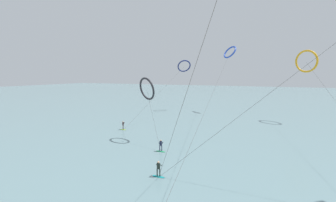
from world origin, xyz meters
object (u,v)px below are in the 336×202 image
(kite_amber, at_px, (306,61))
(kite_cobalt, at_px, (230,52))
(surfer_lime, at_px, (123,126))
(surfer_teal, at_px, (159,170))
(kite_navy, at_px, (184,66))
(surfer_emerald, at_px, (161,146))
(kite_charcoal, at_px, (147,89))

(kite_amber, bearing_deg, kite_cobalt, 20.52)
(surfer_lime, height_order, surfer_teal, same)
(surfer_lime, relative_size, kite_navy, 0.06)
(surfer_lime, distance_m, surfer_emerald, 13.82)
(surfer_lime, height_order, kite_cobalt, kite_cobalt)
(surfer_lime, bearing_deg, kite_cobalt, -71.26)
(surfer_emerald, relative_size, kite_navy, 0.06)
(kite_amber, height_order, kite_navy, kite_amber)
(kite_navy, relative_size, kite_charcoal, 2.69)
(surfer_lime, height_order, kite_charcoal, kite_charcoal)
(surfer_emerald, xyz_separation_m, kite_cobalt, (4.57, 34.94, 15.87))
(surfer_emerald, distance_m, surfer_teal, 7.16)
(surfer_teal, distance_m, kite_amber, 41.67)
(surfer_emerald, xyz_separation_m, kite_amber, (21.35, 28.54, 12.64))
(surfer_teal, xyz_separation_m, kite_navy, (-10.71, 39.62, 12.27))
(kite_navy, bearing_deg, kite_cobalt, 154.40)
(surfer_emerald, bearing_deg, surfer_lime, 114.15)
(kite_navy, xyz_separation_m, kite_cobalt, (12.48, 1.91, 3.60))
(surfer_emerald, relative_size, kite_cobalt, 0.03)
(kite_amber, distance_m, kite_cobalt, 18.24)
(surfer_teal, xyz_separation_m, kite_amber, (18.54, 35.12, 12.64))
(kite_charcoal, bearing_deg, surfer_teal, 150.02)
(surfer_lime, relative_size, surfer_teal, 1.00)
(kite_navy, bearing_deg, surfer_emerald, 69.17)
(kite_amber, xyz_separation_m, kite_charcoal, (-25.44, -24.85, -5.05))
(surfer_emerald, distance_m, kite_charcoal, 9.38)
(surfer_emerald, distance_m, kite_cobalt, 38.65)
(surfer_teal, relative_size, kite_cobalt, 0.03)
(surfer_lime, xyz_separation_m, kite_charcoal, (7.45, -3.92, 7.59))
(surfer_teal, height_order, kite_cobalt, kite_cobalt)
(surfer_emerald, height_order, kite_navy, kite_navy)
(kite_amber, xyz_separation_m, kite_cobalt, (-16.77, 6.40, 3.23))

